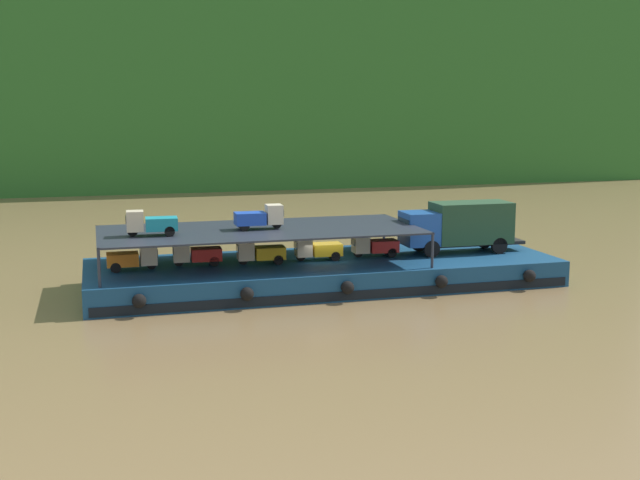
{
  "coord_description": "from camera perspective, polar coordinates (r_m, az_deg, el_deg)",
  "views": [
    {
      "loc": [
        -12.86,
        -44.75,
        10.59
      ],
      "look_at": [
        -0.24,
        0.0,
        2.7
      ],
      "focal_mm": 45.32,
      "sensor_mm": 36.0,
      "label": 1
    }
  ],
  "objects": [
    {
      "name": "mini_truck_lower_stern",
      "position": [
        45.62,
        -13.06,
        -1.23
      ],
      "size": [
        2.74,
        1.2,
        1.38
      ],
      "color": "orange",
      "rests_on": "cargo_barge"
    },
    {
      "name": "mini_truck_lower_bow",
      "position": [
        48.5,
        3.83,
        -0.36
      ],
      "size": [
        2.77,
        1.26,
        1.38
      ],
      "color": "red",
      "rests_on": "cargo_barge"
    },
    {
      "name": "ground_plane",
      "position": [
        47.75,
        0.28,
        -3.18
      ],
      "size": [
        400.0,
        400.0,
        0.0
      ],
      "primitive_type": "plane",
      "color": "brown"
    },
    {
      "name": "mini_truck_lower_aft",
      "position": [
        46.27,
        -8.73,
        -0.94
      ],
      "size": [
        2.79,
        1.28,
        1.38
      ],
      "color": "red",
      "rests_on": "cargo_barge"
    },
    {
      "name": "hillside_far_bank",
      "position": [
        113.82,
        -9.53,
        16.39
      ],
      "size": [
        129.09,
        32.95,
        43.03
      ],
      "color": "#286023",
      "rests_on": "ground"
    },
    {
      "name": "cargo_rack",
      "position": [
        46.22,
        -4.25,
        0.7
      ],
      "size": [
        18.11,
        7.93,
        2.0
      ],
      "color": "#232833",
      "rests_on": "cargo_barge"
    },
    {
      "name": "covered_lorry",
      "position": [
        50.28,
        9.8,
        1.03
      ],
      "size": [
        7.89,
        2.4,
        3.1
      ],
      "color": "#1E4C99",
      "rests_on": "cargo_barge"
    },
    {
      "name": "mini_truck_lower_mid",
      "position": [
        46.31,
        -4.25,
        -0.85
      ],
      "size": [
        2.78,
        1.27,
        1.38
      ],
      "color": "gold",
      "rests_on": "cargo_barge"
    },
    {
      "name": "mini_truck_lower_fore",
      "position": [
        47.25,
        -0.19,
        -0.61
      ],
      "size": [
        2.78,
        1.27,
        1.38
      ],
      "color": "gold",
      "rests_on": "cargo_barge"
    },
    {
      "name": "mini_truck_upper_mid",
      "position": [
        46.09,
        -4.28,
        1.62
      ],
      "size": [
        2.76,
        1.23,
        1.38
      ],
      "color": "#1E47B7",
      "rests_on": "cargo_rack"
    },
    {
      "name": "mini_truck_upper_stern",
      "position": [
        44.6,
        -11.85,
        1.18
      ],
      "size": [
        2.79,
        1.29,
        1.38
      ],
      "color": "teal",
      "rests_on": "cargo_rack"
    },
    {
      "name": "cargo_barge",
      "position": [
        47.56,
        0.29,
        -2.31
      ],
      "size": [
        27.31,
        9.3,
        1.5
      ],
      "color": "navy",
      "rests_on": "ground"
    }
  ]
}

